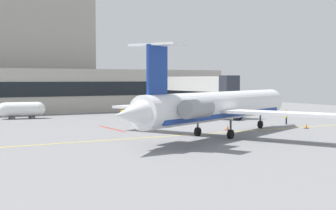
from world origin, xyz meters
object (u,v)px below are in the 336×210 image
(regional_jet, at_px, (218,106))
(marshaller, at_px, (286,117))
(fuel_tank, at_px, (22,109))
(baggage_tug, at_px, (227,114))
(pushback_tractor, at_px, (134,110))

(regional_jet, height_order, marshaller, regional_jet)
(fuel_tank, height_order, marshaller, fuel_tank)
(baggage_tug, bearing_deg, fuel_tank, 147.10)
(pushback_tractor, bearing_deg, baggage_tug, -54.76)
(regional_jet, relative_size, pushback_tractor, 8.42)
(baggage_tug, distance_m, marshaller, 9.67)
(fuel_tank, bearing_deg, marshaller, -42.62)
(fuel_tank, xyz_separation_m, marshaller, (28.02, -25.78, -0.42))
(regional_jet, distance_m, pushback_tractor, 28.82)
(pushback_tractor, xyz_separation_m, marshaller, (11.46, -21.89, 0.04))
(regional_jet, height_order, baggage_tug, regional_jet)
(regional_jet, height_order, pushback_tractor, regional_jet)
(regional_jet, bearing_deg, marshaller, 22.92)
(regional_jet, distance_m, marshaller, 16.98)
(baggage_tug, xyz_separation_m, fuel_tank, (-25.44, 16.46, 0.50))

